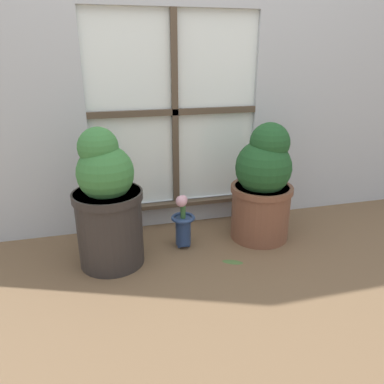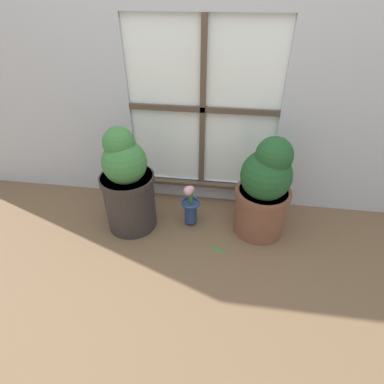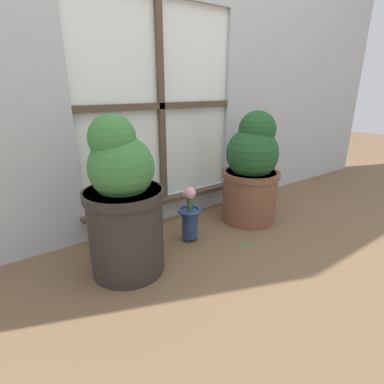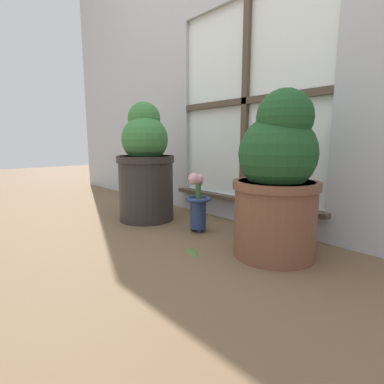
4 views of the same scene
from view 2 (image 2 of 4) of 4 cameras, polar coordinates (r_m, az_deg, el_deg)
The scene contains 6 objects.
ground_plane at distance 1.94m, azimuth -0.34°, elevation -10.65°, with size 10.00×10.00×0.00m, color brown.
wall_with_window at distance 1.95m, azimuth 2.51°, elevation 31.69°, with size 4.40×0.10×2.50m.
potted_plant_left at distance 1.96m, azimuth -12.20°, elevation 1.48°, with size 0.35×0.35×0.71m.
potted_plant_right at distance 1.93m, azimuth 13.59°, elevation 0.41°, with size 0.35×0.35×0.68m.
flower_vase at distance 2.03m, azimuth -0.32°, elevation -2.54°, with size 0.13×0.13×0.32m.
fallen_leaf at distance 1.94m, azimuth 5.02°, elevation -10.75°, with size 0.12×0.09×0.01m.
Camera 2 is at (0.20, -1.35, 1.39)m, focal length 28.00 mm.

